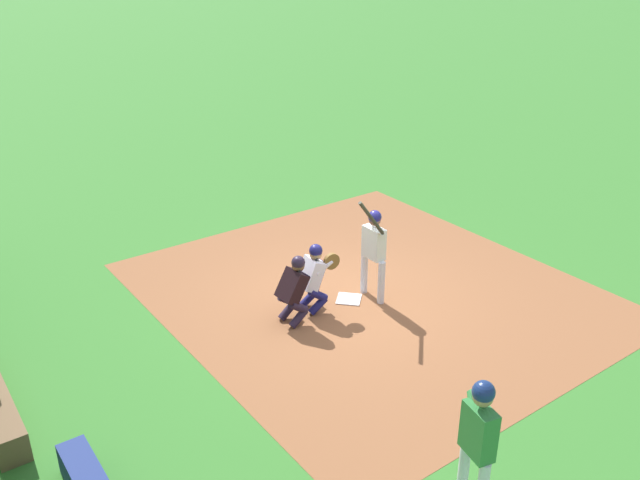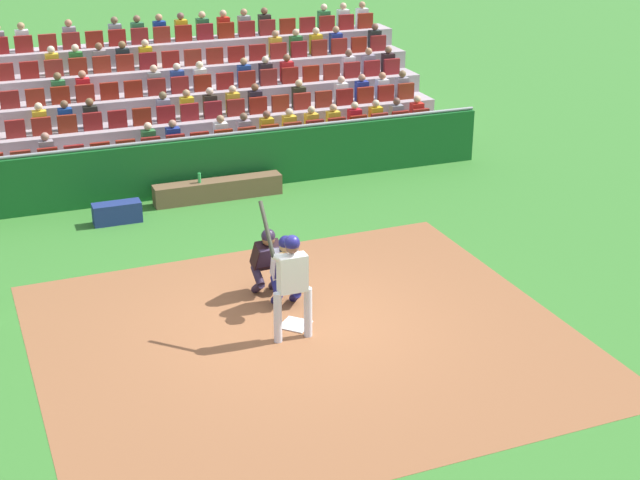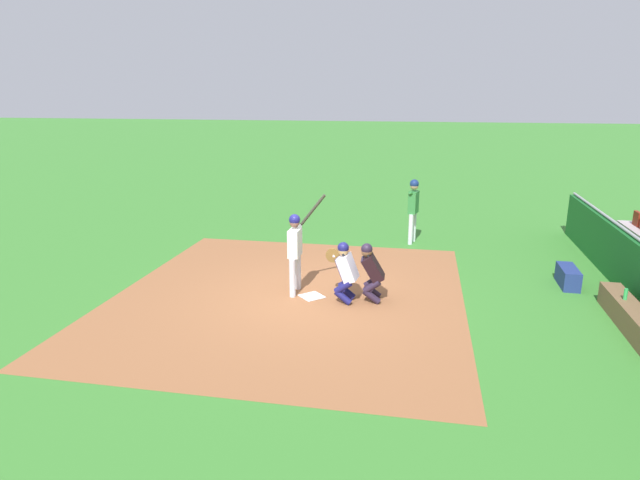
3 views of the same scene
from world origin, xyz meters
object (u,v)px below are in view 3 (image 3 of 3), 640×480
at_px(dugout_bench, 632,319).
at_px(equipment_duffel_bag, 568,277).
at_px(catcher_crouching, 345,268).
at_px(on_deck_batter, 413,204).
at_px(water_bottle_on_bench, 626,294).
at_px(home_plate_marker, 312,296).
at_px(home_plate_umpire, 371,269).
at_px(batter_at_plate, 296,245).

xyz_separation_m(dugout_bench, equipment_duffel_bag, (2.29, 0.60, -0.01)).
height_order(catcher_crouching, on_deck_batter, on_deck_batter).
bearing_deg(catcher_crouching, water_bottle_on_bench, -88.95).
bearing_deg(home_plate_marker, water_bottle_on_bench, -89.89).
bearing_deg(home_plate_umpire, water_bottle_on_bench, -90.60).
xyz_separation_m(home_plate_umpire, water_bottle_on_bench, (-0.05, -4.82, -0.14)).
bearing_deg(home_plate_umpire, on_deck_batter, -7.65).
height_order(home_plate_marker, on_deck_batter, on_deck_batter).
relative_size(batter_at_plate, home_plate_umpire, 1.71).
bearing_deg(batter_at_plate, water_bottle_on_bench, -91.59).
xyz_separation_m(catcher_crouching, dugout_bench, (-0.31, -5.38, -0.50)).
relative_size(catcher_crouching, dugout_bench, 0.46).
bearing_deg(batter_at_plate, home_plate_umpire, -94.48).
bearing_deg(water_bottle_on_bench, on_deck_batter, 40.87).
height_order(batter_at_plate, water_bottle_on_bench, batter_at_plate).
relative_size(catcher_crouching, water_bottle_on_bench, 5.94).
relative_size(home_plate_marker, home_plate_umpire, 0.35).
relative_size(home_plate_umpire, equipment_duffel_bag, 1.29).
distance_m(home_plate_marker, dugout_bench, 6.11).
distance_m(catcher_crouching, dugout_bench, 5.41).
distance_m(home_plate_marker, on_deck_batter, 5.32).
height_order(equipment_duffel_bag, on_deck_batter, on_deck_batter).
bearing_deg(home_plate_umpire, home_plate_marker, 92.84).
relative_size(equipment_duffel_bag, on_deck_batter, 0.52).
xyz_separation_m(batter_at_plate, home_plate_umpire, (-0.13, -1.64, -0.40)).
bearing_deg(batter_at_plate, equipment_duffel_bag, -73.91).
bearing_deg(on_deck_batter, home_plate_marker, 158.67).
bearing_deg(home_plate_umpire, batter_at_plate, 85.52).
xyz_separation_m(home_plate_marker, equipment_duffel_bag, (1.89, -5.50, 0.20)).
distance_m(catcher_crouching, on_deck_batter, 5.08).
bearing_deg(equipment_duffel_bag, home_plate_umpire, 113.10).
bearing_deg(home_plate_marker, batter_at_plate, 64.33).
xyz_separation_m(home_plate_marker, batter_at_plate, (0.19, 0.40, 1.08)).
bearing_deg(equipment_duffel_bag, on_deck_batter, 50.58).
relative_size(catcher_crouching, equipment_duffel_bag, 1.33).
relative_size(home_plate_marker, equipment_duffel_bag, 0.45).
relative_size(batter_at_plate, catcher_crouching, 1.66).
bearing_deg(batter_at_plate, on_deck_batter, -26.19).
distance_m(catcher_crouching, equipment_duffel_bag, 5.19).
bearing_deg(batter_at_plate, home_plate_marker, -115.67).
height_order(dugout_bench, water_bottle_on_bench, water_bottle_on_bench).
distance_m(dugout_bench, water_bottle_on_bench, 0.53).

